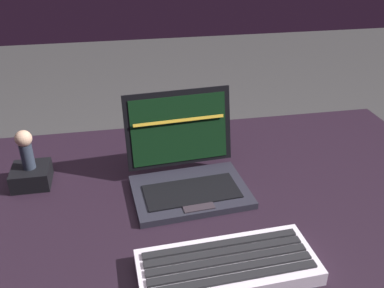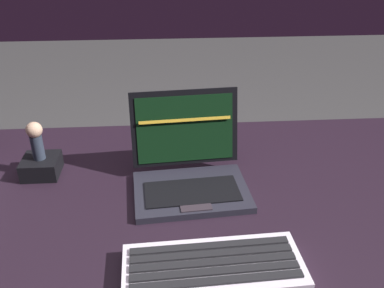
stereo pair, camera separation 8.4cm
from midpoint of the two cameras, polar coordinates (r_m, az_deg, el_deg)
The scene contains 5 objects.
desk at distance 0.98m, azimuth -4.88°, elevation -11.29°, with size 1.34×0.71×0.71m.
laptop_front at distance 0.93m, azimuth -3.33°, elevation -3.70°, with size 0.26×0.23×0.20m.
external_keyboard at distance 0.74m, azimuth 1.50°, elevation -16.45°, with size 0.31×0.14×0.03m.
figurine_stand at distance 1.03m, azimuth -23.21°, elevation -4.06°, with size 0.08×0.08×0.04m, color black.
figurine at distance 1.00m, azimuth -24.02°, elevation -0.47°, with size 0.04×0.04×0.09m.
Camera 1 is at (-0.10, -0.74, 1.25)m, focal length 39.20 mm.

